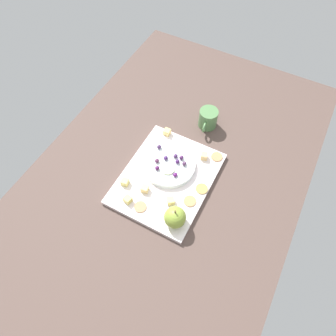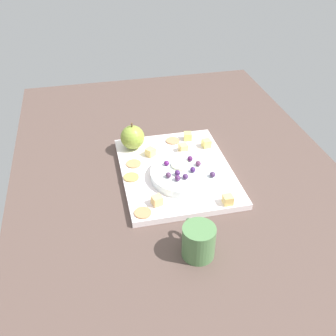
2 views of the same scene
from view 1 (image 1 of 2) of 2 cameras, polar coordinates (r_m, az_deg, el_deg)
table at (r=110.60cm, az=0.38°, el=-1.23°), size 140.66×90.62×4.48cm
platter at (r=106.22cm, az=-0.19°, el=-1.95°), size 37.04×29.52×1.68cm
serving_dish at (r=106.92cm, az=0.21°, el=0.63°), size 18.37×18.37×2.15cm
apple_whole at (r=95.03cm, az=1.31°, el=-9.16°), size 6.99×6.99×6.99cm
apple_stem at (r=91.27cm, az=1.36°, el=-8.16°), size 0.50×0.50×1.20cm
cheese_cube_0 at (r=99.91cm, az=0.51°, el=-6.16°), size 3.23×3.23×2.31cm
cheese_cube_1 at (r=115.36cm, az=-0.17°, el=6.72°), size 2.33×2.33×2.31cm
cheese_cube_2 at (r=104.24cm, az=-8.03°, el=-2.59°), size 2.62×2.62×2.31cm
cheese_cube_3 at (r=101.00cm, az=-7.51°, el=-5.83°), size 2.72×2.72×2.31cm
cheese_cube_4 at (r=109.59cm, az=6.77°, el=2.22°), size 2.86×2.86×2.31cm
cheese_cube_5 at (r=102.25cm, az=-4.34°, el=-3.89°), size 2.64×2.64×2.31cm
cracker_0 at (r=100.46cm, az=-5.19°, el=-7.23°), size 4.10×4.10×0.40cm
cracker_1 at (r=103.67cm, az=6.33°, el=-3.87°), size 4.10×4.10×0.40cm
cracker_2 at (r=111.22cm, az=9.09°, el=2.08°), size 4.10×4.10×0.40cm
cracker_3 at (r=101.20cm, az=4.11°, el=-6.18°), size 4.10×4.10×0.40cm
grape_0 at (r=106.31cm, az=-0.41°, el=1.88°), size 1.60×1.44×1.44cm
grape_1 at (r=104.10cm, az=-2.02°, el=-0.02°), size 1.60×1.44×1.44cm
grape_2 at (r=106.48cm, az=2.53°, el=1.96°), size 1.60×1.44×1.51cm
grape_3 at (r=105.17cm, az=3.06°, el=0.84°), size 1.60×1.44×1.47cm
grape_4 at (r=109.11cm, az=-1.67°, el=3.97°), size 1.60×1.44×1.45cm
grape_5 at (r=105.49cm, az=1.78°, el=1.22°), size 1.60×1.44×1.52cm
grape_6 at (r=105.78cm, az=-2.07°, el=1.35°), size 1.60×1.44×1.35cm
grape_7 at (r=102.76cm, az=1.36°, el=-1.28°), size 1.60×1.44×1.30cm
grape_8 at (r=106.88cm, az=1.40°, el=2.26°), size 1.60×1.44×1.33cm
apple_slice_0 at (r=104.41cm, az=-0.03°, el=-0.13°), size 4.78×4.78×0.60cm
cup at (r=119.35cm, az=7.46°, el=9.11°), size 10.33×7.13×7.57cm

